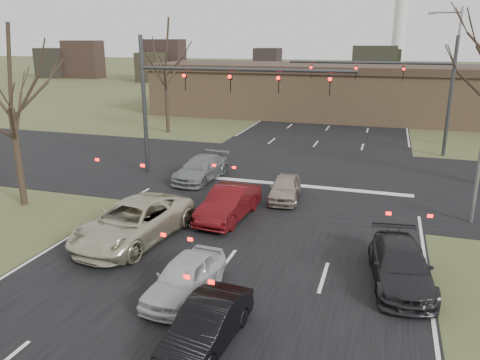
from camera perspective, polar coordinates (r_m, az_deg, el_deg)
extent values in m
plane|color=#464F2A|center=(14.67, -5.74, -15.16)|extent=(360.00, 360.00, 0.00)
cube|color=black|center=(71.97, 13.65, 10.14)|extent=(14.00, 300.00, 0.02)
cube|color=black|center=(27.95, 6.41, 0.62)|extent=(200.00, 14.00, 0.02)
cube|color=#8F6E4D|center=(49.77, 14.15, 10.00)|extent=(42.00, 10.00, 4.60)
cube|color=#38281E|center=(49.55, 14.37, 13.04)|extent=(42.40, 10.40, 0.70)
cylinder|color=silver|center=(131.71, 19.13, 19.94)|extent=(3.20, 3.20, 34.00)
cylinder|color=#383A3D|center=(28.16, -11.58, 8.80)|extent=(0.24, 0.24, 8.00)
cylinder|color=#383A3D|center=(25.58, 0.30, 13.32)|extent=(12.00, 0.18, 0.18)
imported|color=black|center=(26.81, -6.67, 11.87)|extent=(0.16, 0.20, 1.00)
imported|color=black|center=(25.84, -1.14, 11.79)|extent=(0.16, 0.20, 1.00)
imported|color=black|center=(25.11, 4.75, 11.59)|extent=(0.16, 0.20, 1.00)
imported|color=black|center=(24.65, 10.92, 11.26)|extent=(0.16, 0.20, 1.00)
cylinder|color=#383A3D|center=(34.80, 24.26, 9.15)|extent=(0.24, 0.24, 8.00)
cylinder|color=#383A3D|center=(34.45, 15.37, 13.63)|extent=(11.00, 0.18, 0.18)
imported|color=black|center=(34.46, 19.28, 12.13)|extent=(0.16, 0.20, 1.00)
imported|color=black|center=(34.53, 13.95, 12.57)|extent=(0.16, 0.20, 1.00)
imported|color=black|center=(34.89, 8.67, 12.90)|extent=(0.16, 0.20, 1.00)
cylinder|color=gray|center=(38.73, 24.58, 11.24)|extent=(0.18, 0.18, 10.00)
cylinder|color=gray|center=(38.57, 23.90, 18.18)|extent=(2.00, 0.12, 0.12)
cube|color=gray|center=(38.49, 22.34, 18.28)|extent=(0.50, 0.25, 0.15)
cylinder|color=black|center=(24.63, -25.43, 2.45)|extent=(0.32, 0.32, 4.68)
cylinder|color=black|center=(40.95, -8.90, 9.38)|extent=(0.32, 0.32, 5.23)
imported|color=#BEB799|center=(19.09, -12.86, -4.97)|extent=(3.34, 6.09, 1.62)
imported|color=#BBBBBD|center=(14.98, -6.73, -11.67)|extent=(1.75, 3.81, 1.27)
imported|color=black|center=(12.80, -4.05, -17.19)|extent=(1.55, 3.72, 1.20)
imported|color=black|center=(16.40, 19.01, -9.85)|extent=(2.38, 4.67, 1.30)
imported|color=gray|center=(26.80, -4.76, 1.40)|extent=(2.26, 4.73, 1.33)
imported|color=#4F0B0E|center=(20.90, -1.37, -2.85)|extent=(1.89, 4.52, 1.45)
imported|color=#A69786|center=(23.51, 5.49, -0.97)|extent=(1.78, 3.70, 1.22)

